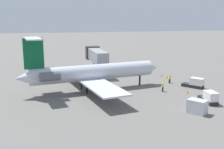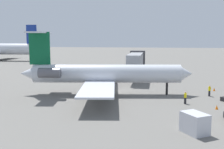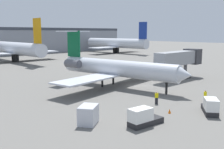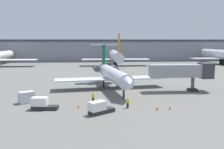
{
  "view_description": "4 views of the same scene",
  "coord_description": "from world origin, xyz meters",
  "px_view_note": "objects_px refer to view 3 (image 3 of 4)",
  "views": [
    {
      "loc": [
        -49.51,
        10.59,
        12.77
      ],
      "look_at": [
        -0.87,
        -2.72,
        2.16
      ],
      "focal_mm": 42.92,
      "sensor_mm": 36.0,
      "label": 1
    },
    {
      "loc": [
        -43.85,
        -6.04,
        8.83
      ],
      "look_at": [
        -3.49,
        0.42,
        3.19
      ],
      "focal_mm": 42.91,
      "sensor_mm": 36.0,
      "label": 2
    },
    {
      "loc": [
        -35.96,
        -30.49,
        9.45
      ],
      "look_at": [
        -3.85,
        1.98,
        2.16
      ],
      "focal_mm": 42.67,
      "sensor_mm": 36.0,
      "label": 3
    },
    {
      "loc": [
        -7.44,
        -51.29,
        10.42
      ],
      "look_at": [
        -3.36,
        2.31,
        3.08
      ],
      "focal_mm": 38.84,
      "sensor_mm": 36.0,
      "label": 4
    }
  ],
  "objects_px": {
    "baggage_tug_trailing": "(210,107)",
    "parked_airliner_west_mid": "(15,49)",
    "parked_airliner_centre": "(116,43)",
    "traffic_cone_far": "(170,111)",
    "ground_crew_loader": "(205,96)",
    "cargo_container_uld": "(88,115)",
    "ground_crew_marshaller": "(157,98)",
    "jet_bridge": "(181,58)",
    "regional_jet": "(113,68)",
    "baggage_tug_lead": "(143,118)"
  },
  "relations": [
    {
      "from": "ground_crew_loader",
      "to": "cargo_container_uld",
      "type": "height_order",
      "value": "cargo_container_uld"
    },
    {
      "from": "baggage_tug_trailing",
      "to": "parked_airliner_centre",
      "type": "distance_m",
      "value": 92.6
    },
    {
      "from": "ground_crew_loader",
      "to": "parked_airliner_west_mid",
      "type": "relative_size",
      "value": 0.05
    },
    {
      "from": "regional_jet",
      "to": "ground_crew_marshaller",
      "type": "distance_m",
      "value": 13.18
    },
    {
      "from": "baggage_tug_trailing",
      "to": "traffic_cone_far",
      "type": "xyz_separation_m",
      "value": [
        -3.2,
        3.45,
        -0.56
      ]
    },
    {
      "from": "baggage_tug_trailing",
      "to": "regional_jet",
      "type": "bearing_deg",
      "value": 80.47
    },
    {
      "from": "ground_crew_marshaller",
      "to": "baggage_tug_lead",
      "type": "height_order",
      "value": "baggage_tug_lead"
    },
    {
      "from": "parked_airliner_centre",
      "to": "ground_crew_marshaller",
      "type": "bearing_deg",
      "value": -132.12
    },
    {
      "from": "baggage_tug_trailing",
      "to": "parked_airliner_centre",
      "type": "bearing_deg",
      "value": 51.2
    },
    {
      "from": "jet_bridge",
      "to": "baggage_tug_lead",
      "type": "bearing_deg",
      "value": -156.2
    },
    {
      "from": "cargo_container_uld",
      "to": "traffic_cone_far",
      "type": "distance_m",
      "value": 9.94
    },
    {
      "from": "ground_crew_marshaller",
      "to": "parked_airliner_centre",
      "type": "relative_size",
      "value": 0.05
    },
    {
      "from": "cargo_container_uld",
      "to": "traffic_cone_far",
      "type": "relative_size",
      "value": 5.37
    },
    {
      "from": "regional_jet",
      "to": "jet_bridge",
      "type": "height_order",
      "value": "regional_jet"
    },
    {
      "from": "jet_bridge",
      "to": "parked_airliner_west_mid",
      "type": "bearing_deg",
      "value": 100.1
    },
    {
      "from": "ground_crew_loader",
      "to": "ground_crew_marshaller",
      "type": "bearing_deg",
      "value": 142.77
    },
    {
      "from": "jet_bridge",
      "to": "parked_airliner_centre",
      "type": "relative_size",
      "value": 0.38
    },
    {
      "from": "jet_bridge",
      "to": "cargo_container_uld",
      "type": "bearing_deg",
      "value": -166.11
    },
    {
      "from": "ground_crew_loader",
      "to": "parked_airliner_centre",
      "type": "distance_m",
      "value": 87.52
    },
    {
      "from": "baggage_tug_lead",
      "to": "jet_bridge",
      "type": "bearing_deg",
      "value": 23.8
    },
    {
      "from": "baggage_tug_trailing",
      "to": "parked_airliner_west_mid",
      "type": "relative_size",
      "value": 0.12
    },
    {
      "from": "baggage_tug_lead",
      "to": "parked_airliner_west_mid",
      "type": "xyz_separation_m",
      "value": [
        17.46,
        66.4,
        3.41
      ]
    },
    {
      "from": "traffic_cone_far",
      "to": "cargo_container_uld",
      "type": "bearing_deg",
      "value": 156.52
    },
    {
      "from": "cargo_container_uld",
      "to": "parked_airliner_centre",
      "type": "height_order",
      "value": "parked_airliner_centre"
    },
    {
      "from": "ground_crew_marshaller",
      "to": "cargo_container_uld",
      "type": "bearing_deg",
      "value": 178.05
    },
    {
      "from": "traffic_cone_far",
      "to": "baggage_tug_lead",
      "type": "bearing_deg",
      "value": -175.48
    },
    {
      "from": "baggage_tug_lead",
      "to": "baggage_tug_trailing",
      "type": "relative_size",
      "value": 1.01
    },
    {
      "from": "regional_jet",
      "to": "ground_crew_marshaller",
      "type": "xyz_separation_m",
      "value": [
        -4.12,
        -12.27,
        -2.49
      ]
    },
    {
      "from": "parked_airliner_centre",
      "to": "traffic_cone_far",
      "type": "bearing_deg",
      "value": -131.7
    },
    {
      "from": "jet_bridge",
      "to": "parked_airliner_centre",
      "type": "xyz_separation_m",
      "value": [
        39.57,
        57.12,
        0.17
      ]
    },
    {
      "from": "ground_crew_marshaller",
      "to": "ground_crew_loader",
      "type": "xyz_separation_m",
      "value": [
        5.44,
        -4.13,
        0.0
      ]
    },
    {
      "from": "cargo_container_uld",
      "to": "traffic_cone_far",
      "type": "xyz_separation_m",
      "value": [
        9.09,
        -3.95,
        -0.69
      ]
    },
    {
      "from": "ground_crew_loader",
      "to": "baggage_tug_trailing",
      "type": "relative_size",
      "value": 0.41
    },
    {
      "from": "baggage_tug_trailing",
      "to": "parked_airliner_west_mid",
      "type": "distance_m",
      "value": 70.04
    },
    {
      "from": "cargo_container_uld",
      "to": "parked_airliner_centre",
      "type": "relative_size",
      "value": 0.09
    },
    {
      "from": "baggage_tug_trailing",
      "to": "parked_airliner_centre",
      "type": "relative_size",
      "value": 0.12
    },
    {
      "from": "traffic_cone_far",
      "to": "baggage_tug_trailing",
      "type": "bearing_deg",
      "value": -47.18
    },
    {
      "from": "ground_crew_loader",
      "to": "baggage_tug_lead",
      "type": "height_order",
      "value": "baggage_tug_lead"
    },
    {
      "from": "jet_bridge",
      "to": "ground_crew_loader",
      "type": "bearing_deg",
      "value": -138.84
    },
    {
      "from": "ground_crew_loader",
      "to": "baggage_tug_lead",
      "type": "bearing_deg",
      "value": 179.44
    },
    {
      "from": "ground_crew_marshaller",
      "to": "parked_airliner_centre",
      "type": "bearing_deg",
      "value": 47.88
    },
    {
      "from": "jet_bridge",
      "to": "ground_crew_marshaller",
      "type": "distance_m",
      "value": 21.15
    },
    {
      "from": "baggage_tug_trailing",
      "to": "cargo_container_uld",
      "type": "distance_m",
      "value": 14.35
    },
    {
      "from": "ground_crew_marshaller",
      "to": "cargo_container_uld",
      "type": "distance_m",
      "value": 11.41
    },
    {
      "from": "regional_jet",
      "to": "traffic_cone_far",
      "type": "bearing_deg",
      "value": -112.12
    },
    {
      "from": "baggage_tug_lead",
      "to": "parked_airliner_centre",
      "type": "distance_m",
      "value": 96.13
    },
    {
      "from": "cargo_container_uld",
      "to": "baggage_tug_trailing",
      "type": "bearing_deg",
      "value": -31.06
    },
    {
      "from": "baggage_tug_trailing",
      "to": "parked_airliner_west_mid",
      "type": "height_order",
      "value": "parked_airliner_west_mid"
    },
    {
      "from": "regional_jet",
      "to": "cargo_container_uld",
      "type": "height_order",
      "value": "regional_jet"
    },
    {
      "from": "regional_jet",
      "to": "jet_bridge",
      "type": "relative_size",
      "value": 2.04
    }
  ]
}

